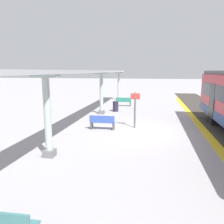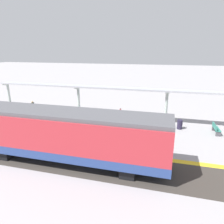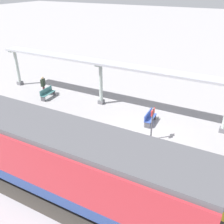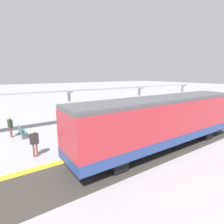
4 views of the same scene
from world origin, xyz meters
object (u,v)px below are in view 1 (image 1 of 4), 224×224
object	(u,v)px
platform_info_sign	(135,106)
canopy_pillar_nearest	(119,86)
canopy_pillar_second	(101,93)
canopy_pillar_third	(47,116)
trash_bin	(116,106)
bench_near_end	(102,122)
bench_far_end	(124,102)

from	to	relation	value
platform_info_sign	canopy_pillar_nearest	bearing A→B (deg)	-76.68
canopy_pillar_second	platform_info_sign	xyz separation A→B (m)	(-3.03, 3.90, -0.37)
canopy_pillar_third	trash_bin	distance (m)	10.67
canopy_pillar_third	platform_info_sign	world-z (taller)	canopy_pillar_third
platform_info_sign	bench_near_end	bearing A→B (deg)	22.57
bench_far_end	platform_info_sign	world-z (taller)	platform_info_sign
canopy_pillar_second	trash_bin	world-z (taller)	canopy_pillar_second
canopy_pillar_nearest	trash_bin	distance (m)	7.72
canopy_pillar_nearest	trash_bin	bearing A→B (deg)	97.00
canopy_pillar_second	trash_bin	xyz separation A→B (m)	(-0.93, -1.35, -1.26)
canopy_pillar_nearest	bench_near_end	xyz separation A→B (m)	(-1.16, 13.59, -1.25)
canopy_pillar_third	bench_near_end	distance (m)	4.84
trash_bin	platform_info_sign	distance (m)	5.72
canopy_pillar_third	bench_far_end	xyz separation A→B (m)	(-1.21, -13.59, -1.25)
canopy_pillar_second	trash_bin	distance (m)	2.07
canopy_pillar_nearest	platform_info_sign	world-z (taller)	canopy_pillar_nearest
bench_far_end	trash_bin	distance (m)	3.05
bench_near_end	canopy_pillar_nearest	bearing A→B (deg)	-85.11
canopy_pillar_nearest	platform_info_sign	bearing A→B (deg)	103.32
canopy_pillar_third	bench_far_end	world-z (taller)	canopy_pillar_third
canopy_pillar_nearest	bench_near_end	distance (m)	13.69
trash_bin	platform_info_sign	xyz separation A→B (m)	(-2.10, 5.25, 0.89)
canopy_pillar_second	bench_far_end	xyz separation A→B (m)	(-1.21, -4.38, -1.25)
canopy_pillar_nearest	canopy_pillar_third	xyz separation A→B (m)	(0.00, 18.12, 0.00)
bench_near_end	trash_bin	distance (m)	6.03
canopy_pillar_third	trash_bin	world-z (taller)	canopy_pillar_third
bench_near_end	platform_info_sign	world-z (taller)	platform_info_sign
platform_info_sign	canopy_pillar_third	bearing A→B (deg)	60.27
canopy_pillar_nearest	bench_far_end	xyz separation A→B (m)	(-1.21, 4.53, -1.25)
canopy_pillar_second	bench_near_end	bearing A→B (deg)	103.96
canopy_pillar_third	bench_near_end	world-z (taller)	canopy_pillar_third
canopy_pillar_second	canopy_pillar_third	distance (m)	9.21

